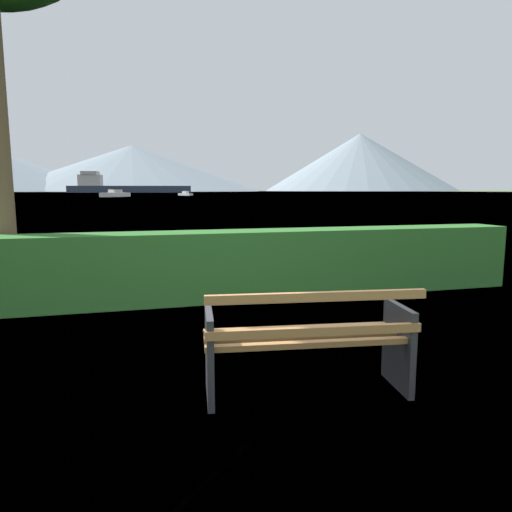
# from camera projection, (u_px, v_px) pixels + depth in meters

# --- Properties ---
(ground_plane) EXTENTS (1400.00, 1400.00, 0.00)m
(ground_plane) POSITION_uv_depth(u_px,v_px,m) (305.00, 391.00, 3.63)
(ground_plane) COLOR #4C6B33
(water_surface) EXTENTS (620.00, 620.00, 0.00)m
(water_surface) POSITION_uv_depth(u_px,v_px,m) (134.00, 192.00, 297.91)
(water_surface) COLOR #6B8EA3
(water_surface) RESTS_ON ground_plane
(park_bench) EXTENTS (1.64, 0.76, 0.87)m
(park_bench) POSITION_uv_depth(u_px,v_px,m) (308.00, 342.00, 3.51)
(park_bench) COLOR #A0703F
(park_bench) RESTS_ON ground_plane
(hedge_row) EXTENTS (9.14, 0.66, 0.99)m
(hedge_row) POSITION_uv_depth(u_px,v_px,m) (225.00, 265.00, 6.65)
(hedge_row) COLOR #2D6B28
(hedge_row) RESTS_ON ground_plane
(cargo_ship_large) EXTENTS (70.07, 19.69, 12.14)m
(cargo_ship_large) POSITION_uv_depth(u_px,v_px,m) (121.00, 187.00, 266.46)
(cargo_ship_large) COLOR #2D384C
(cargo_ship_large) RESTS_ON water_surface
(fishing_boat_near) EXTENTS (6.65, 8.48, 1.69)m
(fishing_boat_near) POSITION_uv_depth(u_px,v_px,m) (115.00, 194.00, 103.98)
(fishing_boat_near) COLOR silver
(fishing_boat_near) RESTS_ON water_surface
(sailboat_mid) EXTENTS (3.80, 4.80, 1.27)m
(sailboat_mid) POSITION_uv_depth(u_px,v_px,m) (185.00, 194.00, 127.82)
(sailboat_mid) COLOR silver
(sailboat_mid) RESTS_ON water_surface
(distant_hills) EXTENTS (852.42, 391.88, 78.20)m
(distant_hills) POSITION_uv_depth(u_px,v_px,m) (92.00, 159.00, 510.56)
(distant_hills) COLOR gray
(distant_hills) RESTS_ON ground_plane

